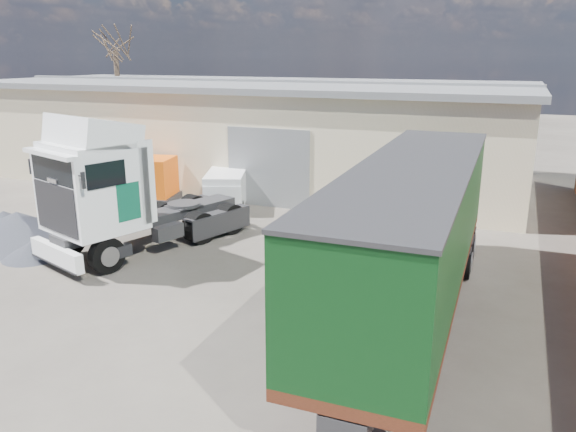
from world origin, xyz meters
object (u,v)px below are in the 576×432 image
at_px(tractor_unit, 118,196).
at_px(orange_skip, 141,182).
at_px(box_trailer, 413,226).
at_px(panel_van, 227,188).
at_px(bare_tree, 114,37).

relative_size(tractor_unit, orange_skip, 2.08).
height_order(box_trailer, panel_van, box_trailer).
xyz_separation_m(tractor_unit, orange_skip, (-3.93, 6.43, -1.17)).
height_order(tractor_unit, orange_skip, tractor_unit).
xyz_separation_m(bare_tree, orange_skip, (9.94, -11.36, -7.01)).
bearing_deg(tractor_unit, panel_van, 105.98).
xyz_separation_m(bare_tree, tractor_unit, (13.87, -17.78, -5.84)).
height_order(tractor_unit, panel_van, tractor_unit).
bearing_deg(panel_van, bare_tree, 122.11).
distance_m(panel_van, orange_skip, 4.33).
height_order(box_trailer, orange_skip, box_trailer).
xyz_separation_m(bare_tree, panel_van, (14.21, -10.65, -7.06)).
bearing_deg(bare_tree, orange_skip, -48.80).
relative_size(panel_van, orange_skip, 1.18).
height_order(bare_tree, panel_van, bare_tree).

